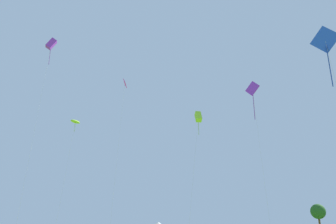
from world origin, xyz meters
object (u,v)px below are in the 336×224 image
object	(u,v)px
kite_lime_parafoil	(75,122)
kite_purple_diamond	(253,91)
kite_lime_box	(198,117)
kite_magenta_diamond	(125,86)
tree_distant_left	(318,212)
kite_purple_box	(51,44)
kite_blue_diamond	(326,42)

from	to	relation	value
kite_lime_parafoil	kite_purple_diamond	bearing A→B (deg)	-17.25
kite_purple_diamond	kite_lime_box	bearing A→B (deg)	-178.59
kite_lime_box	kite_lime_parafoil	bearing A→B (deg)	157.18
kite_magenta_diamond	tree_distant_left	xyz separation A→B (m)	(38.68, 26.65, -22.93)
kite_purple_diamond	tree_distant_left	size ratio (longest dim) A/B	3.67
tree_distant_left	kite_purple_box	bearing A→B (deg)	-150.27
kite_magenta_diamond	kite_blue_diamond	bearing A→B (deg)	-39.30
kite_blue_diamond	tree_distant_left	xyz separation A→B (m)	(8.73, 51.16, -15.44)
kite_magenta_diamond	kite_lime_box	world-z (taller)	kite_magenta_diamond
kite_purple_diamond	kite_magenta_diamond	bearing A→B (deg)	161.44
kite_purple_diamond	tree_distant_left	world-z (taller)	kite_purple_diamond
kite_purple_box	tree_distant_left	world-z (taller)	kite_purple_box
kite_purple_box	tree_distant_left	bearing A→B (deg)	29.73
kite_lime_parafoil	kite_blue_diamond	size ratio (longest dim) A/B	1.01
kite_blue_diamond	tree_distant_left	distance (m)	54.15
kite_purple_box	kite_purple_diamond	bearing A→B (deg)	-6.20
kite_purple_box	kite_purple_diamond	distance (m)	41.03
kite_magenta_diamond	kite_lime_box	size ratio (longest dim) A/B	1.55
kite_purple_diamond	tree_distant_left	bearing A→B (deg)	66.33
kite_blue_diamond	tree_distant_left	bearing A→B (deg)	80.31
kite_purple_box	tree_distant_left	size ratio (longest dim) A/B	5.87
kite_magenta_diamond	kite_purple_diamond	size ratio (longest dim) A/B	1.24
tree_distant_left	kite_purple_diamond	bearing A→B (deg)	-113.67
kite_lime_parafoil	kite_magenta_diamond	bearing A→B (deg)	-14.42
kite_purple_box	tree_distant_left	xyz separation A→B (m)	(53.26, 30.41, -31.67)
kite_magenta_diamond	kite_lime_parafoil	size ratio (longest dim) A/B	1.32
kite_magenta_diamond	tree_distant_left	size ratio (longest dim) A/B	4.56
kite_magenta_diamond	kite_blue_diamond	distance (m)	39.42
kite_lime_box	kite_blue_diamond	distance (m)	22.33
kite_magenta_diamond	kite_lime_parafoil	world-z (taller)	kite_magenta_diamond
kite_purple_diamond	kite_blue_diamond	bearing A→B (deg)	-68.89
kite_blue_diamond	tree_distant_left	size ratio (longest dim) A/B	3.43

